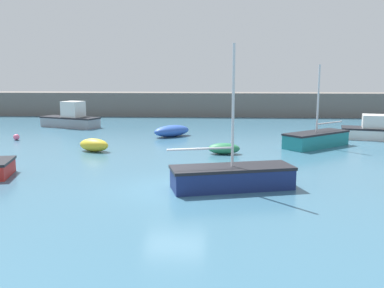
# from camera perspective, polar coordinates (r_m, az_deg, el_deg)

# --- Properties ---
(ground_plane) EXTENTS (120.00, 120.00, 0.20)m
(ground_plane) POSITION_cam_1_polar(r_m,az_deg,el_deg) (17.71, -2.30, -6.31)
(ground_plane) COLOR #38667F
(harbor_breakwater) EXTENTS (63.82, 3.59, 2.58)m
(harbor_breakwater) POSITION_cam_1_polar(r_m,az_deg,el_deg) (48.01, 1.36, 5.35)
(harbor_breakwater) COLOR #66605B
(harbor_breakwater) RESTS_ON ground_plane
(sailboat_twin_hulled) EXTENTS (4.77, 4.39, 5.25)m
(sailboat_twin_hulled) POSITION_cam_1_polar(r_m,az_deg,el_deg) (28.65, 16.24, 0.65)
(sailboat_twin_hulled) COLOR teal
(sailboat_twin_hulled) RESTS_ON ground_plane
(dinghy_near_pier) EXTENTS (1.87, 0.95, 0.64)m
(dinghy_near_pier) POSITION_cam_1_polar(r_m,az_deg,el_deg) (25.19, 4.28, -0.61)
(dinghy_near_pier) COLOR #287A4C
(dinghy_near_pier) RESTS_ON ground_plane
(sailboat_tall_mast) EXTENTS (5.28, 2.89, 5.87)m
(sailboat_tall_mast) POSITION_cam_1_polar(r_m,az_deg,el_deg) (17.69, 5.35, -4.36)
(sailboat_tall_mast) COLOR navy
(sailboat_tall_mast) RESTS_ON ground_plane
(rowboat_blue_near) EXTENTS (3.15, 3.02, 0.85)m
(rowboat_blue_near) POSITION_cam_1_polar(r_m,az_deg,el_deg) (32.10, -2.71, 1.76)
(rowboat_blue_near) COLOR #2D56B7
(rowboat_blue_near) RESTS_ON ground_plane
(motorboat_grey_hull) EXTENTS (5.63, 3.60, 2.29)m
(motorboat_grey_hull) POSITION_cam_1_polar(r_m,az_deg,el_deg) (39.01, -15.83, 3.30)
(motorboat_grey_hull) COLOR gray
(motorboat_grey_hull) RESTS_ON ground_plane
(cabin_cruiser_white) EXTENTS (6.18, 3.52, 1.75)m
(cabin_cruiser_white) POSITION_cam_1_polar(r_m,az_deg,el_deg) (33.53, 24.08, 1.65)
(cabin_cruiser_white) COLOR white
(cabin_cruiser_white) RESTS_ON ground_plane
(fishing_dinghy_green) EXTENTS (2.20, 1.64, 0.79)m
(fishing_dinghy_green) POSITION_cam_1_polar(r_m,az_deg,el_deg) (26.62, -12.93, -0.13)
(fishing_dinghy_green) COLOR yellow
(fishing_dinghy_green) RESTS_ON ground_plane
(mooring_buoy_pink) EXTENTS (0.43, 0.43, 0.43)m
(mooring_buoy_pink) POSITION_cam_1_polar(r_m,az_deg,el_deg) (32.82, -22.37, 0.86)
(mooring_buoy_pink) COLOR #EA668C
(mooring_buoy_pink) RESTS_ON ground_plane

